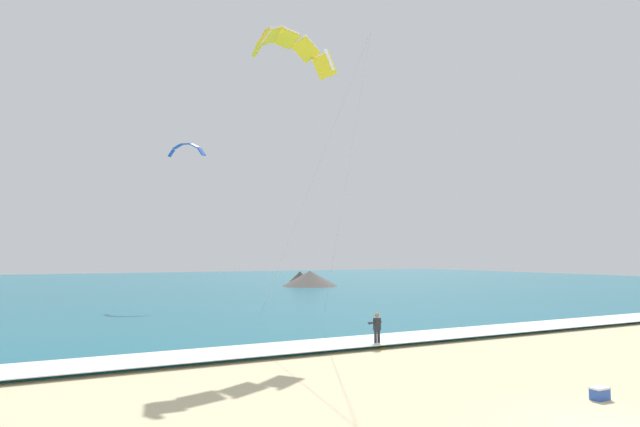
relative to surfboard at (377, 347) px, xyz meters
name	(u,v)px	position (x,y,z in m)	size (l,w,h in m)	color
sea	(126,287)	(-1.98, 59.94, 0.07)	(200.00, 120.00, 0.20)	#146075
surf_foam	(333,343)	(-1.98, 0.94, 0.19)	(200.00, 3.18, 0.04)	white
surfboard	(377,347)	(0.00, 0.00, 0.00)	(0.54, 1.43, 0.09)	yellow
kitesurfer	(377,328)	(0.00, 0.02, 0.91)	(0.55, 0.54, 1.69)	#232328
kite_primary	(291,47)	(-1.99, 5.75, 16.66)	(6.22, 6.75, 16.52)	yellow
kite_distant	(186,148)	(-2.03, 28.60, 14.54)	(3.18, 2.80, 1.30)	blue
headland_right	(308,279)	(20.23, 46.98, 1.14)	(8.57, 8.57, 2.36)	#56514C
cooler_box	(600,393)	(0.52, -11.58, 0.18)	(0.58, 0.38, 0.40)	#2D51B2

